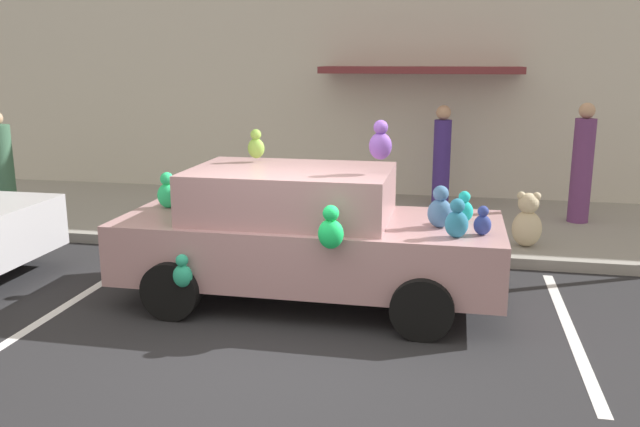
{
  "coord_description": "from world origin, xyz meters",
  "views": [
    {
      "loc": [
        1.56,
        -5.82,
        2.75
      ],
      "look_at": [
        -0.02,
        1.91,
        0.9
      ],
      "focal_mm": 37.22,
      "sensor_mm": 36.0,
      "label": 1
    }
  ],
  "objects_px": {
    "pedestrian_near_shopfront": "(442,158)",
    "pedestrian_walking_past": "(1,169)",
    "plush_covered_car": "(305,234)",
    "pedestrian_by_lamp": "(582,166)",
    "teddy_bear_on_sidewalk": "(527,221)"
  },
  "relations": [
    {
      "from": "pedestrian_by_lamp",
      "to": "plush_covered_car",
      "type": "bearing_deg",
      "value": -132.11
    },
    {
      "from": "plush_covered_car",
      "to": "teddy_bear_on_sidewalk",
      "type": "xyz_separation_m",
      "value": [
        2.68,
        2.33,
        -0.28
      ]
    },
    {
      "from": "pedestrian_near_shopfront",
      "to": "pedestrian_by_lamp",
      "type": "distance_m",
      "value": 2.38
    },
    {
      "from": "pedestrian_walking_past",
      "to": "teddy_bear_on_sidewalk",
      "type": "bearing_deg",
      "value": -1.56
    },
    {
      "from": "pedestrian_walking_past",
      "to": "pedestrian_by_lamp",
      "type": "xyz_separation_m",
      "value": [
        9.46,
        1.47,
        0.11
      ]
    },
    {
      "from": "plush_covered_car",
      "to": "pedestrian_by_lamp",
      "type": "relative_size",
      "value": 2.24
    },
    {
      "from": "pedestrian_near_shopfront",
      "to": "plush_covered_car",
      "type": "bearing_deg",
      "value": -106.18
    },
    {
      "from": "plush_covered_car",
      "to": "pedestrian_near_shopfront",
      "type": "height_order",
      "value": "plush_covered_car"
    },
    {
      "from": "pedestrian_near_shopfront",
      "to": "pedestrian_by_lamp",
      "type": "bearing_deg",
      "value": -19.9
    },
    {
      "from": "pedestrian_near_shopfront",
      "to": "pedestrian_by_lamp",
      "type": "xyz_separation_m",
      "value": [
        2.24,
        -0.81,
        0.05
      ]
    },
    {
      "from": "plush_covered_car",
      "to": "pedestrian_walking_past",
      "type": "height_order",
      "value": "plush_covered_car"
    },
    {
      "from": "teddy_bear_on_sidewalk",
      "to": "pedestrian_by_lamp",
      "type": "height_order",
      "value": "pedestrian_by_lamp"
    },
    {
      "from": "plush_covered_car",
      "to": "pedestrian_by_lamp",
      "type": "bearing_deg",
      "value": 47.89
    },
    {
      "from": "pedestrian_walking_past",
      "to": "pedestrian_by_lamp",
      "type": "bearing_deg",
      "value": 8.85
    },
    {
      "from": "pedestrian_near_shopfront",
      "to": "pedestrian_walking_past",
      "type": "relative_size",
      "value": 1.03
    }
  ]
}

